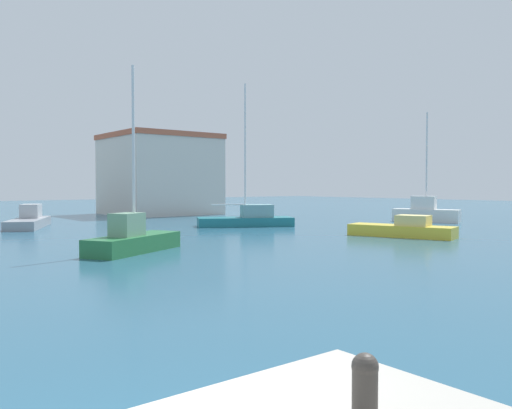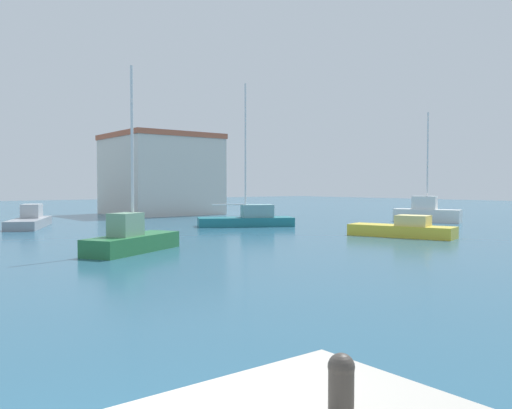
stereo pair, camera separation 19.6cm
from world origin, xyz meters
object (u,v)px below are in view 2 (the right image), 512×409
(sailboat_green_near_pier, at_px, (132,239))
(motorboat_yellow_outer_mooring, at_px, (403,229))
(mooring_bollard, at_px, (341,383))
(sailboat_white_center_channel, at_px, (426,212))
(motorboat_grey_distant_north, at_px, (30,220))
(sailboat_teal_far_left, at_px, (248,218))

(sailboat_green_near_pier, relative_size, motorboat_yellow_outer_mooring, 1.32)
(sailboat_green_near_pier, distance_m, motorboat_yellow_outer_mooring, 15.05)
(mooring_bollard, bearing_deg, sailboat_white_center_channel, 33.00)
(sailboat_white_center_channel, relative_size, motorboat_grey_distant_north, 1.25)
(mooring_bollard, height_order, sailboat_green_near_pier, sailboat_green_near_pier)
(motorboat_yellow_outer_mooring, height_order, motorboat_grey_distant_north, motorboat_grey_distant_north)
(mooring_bollard, height_order, motorboat_yellow_outer_mooring, mooring_bollard)
(mooring_bollard, height_order, sailboat_white_center_channel, sailboat_white_center_channel)
(sailboat_teal_far_left, distance_m, sailboat_green_near_pier, 15.03)
(motorboat_yellow_outer_mooring, distance_m, motorboat_grey_distant_north, 24.47)
(mooring_bollard, relative_size, motorboat_grey_distant_north, 0.07)
(mooring_bollard, bearing_deg, motorboat_yellow_outer_mooring, 35.25)
(sailboat_teal_far_left, xyz_separation_m, sailboat_green_near_pier, (-12.55, -8.27, 0.01))
(sailboat_green_near_pier, relative_size, motorboat_grey_distant_north, 1.16)
(mooring_bollard, distance_m, sailboat_teal_far_left, 32.77)
(sailboat_green_near_pier, bearing_deg, sailboat_teal_far_left, 33.39)
(mooring_bollard, height_order, motorboat_grey_distant_north, mooring_bollard)
(mooring_bollard, xyz_separation_m, sailboat_white_center_channel, (32.70, 21.24, -0.65))
(mooring_bollard, xyz_separation_m, sailboat_green_near_pier, (6.74, 18.20, -0.83))
(motorboat_yellow_outer_mooring, distance_m, sailboat_white_center_channel, 12.75)
(mooring_bollard, relative_size, sailboat_green_near_pier, 0.06)
(sailboat_teal_far_left, bearing_deg, mooring_bollard, -126.08)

